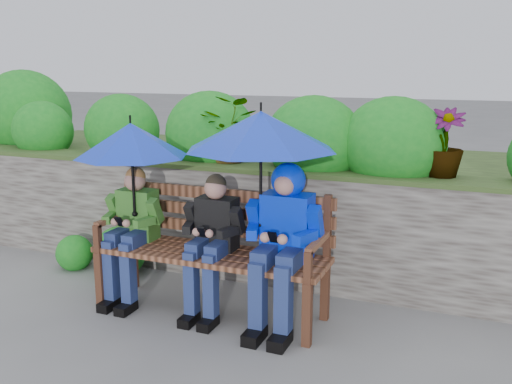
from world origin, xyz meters
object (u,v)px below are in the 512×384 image
at_px(boy_left, 132,226).
at_px(park_bench, 214,243).
at_px(umbrella_left, 131,140).
at_px(boy_middle, 212,236).
at_px(boy_right, 283,232).
at_px(umbrella_right, 261,131).

bearing_deg(boy_left, park_bench, 6.70).
distance_m(park_bench, umbrella_left, 1.02).
relative_size(boy_middle, boy_right, 0.90).
xyz_separation_m(park_bench, boy_left, (-0.70, -0.08, 0.08)).
xyz_separation_m(umbrella_left, umbrella_right, (1.07, 0.02, 0.12)).
distance_m(boy_left, boy_middle, 0.72).
height_order(boy_left, boy_right, boy_right).
height_order(park_bench, umbrella_left, umbrella_left).
bearing_deg(boy_left, umbrella_right, 0.42).
distance_m(park_bench, boy_middle, 0.11).
bearing_deg(umbrella_right, umbrella_left, -178.78).
height_order(park_bench, umbrella_right, umbrella_right).
relative_size(umbrella_left, umbrella_right, 0.80).
xyz_separation_m(boy_right, umbrella_right, (-0.18, 0.01, 0.72)).
distance_m(umbrella_left, umbrella_right, 1.08).
bearing_deg(umbrella_right, boy_middle, -178.90).
relative_size(boy_middle, umbrella_left, 1.24).
bearing_deg(park_bench, boy_right, -7.69).
xyz_separation_m(boy_left, umbrella_right, (1.12, 0.01, 0.82)).
bearing_deg(boy_middle, umbrella_right, 1.10).
distance_m(park_bench, boy_right, 0.62).
distance_m(boy_middle, umbrella_right, 0.91).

